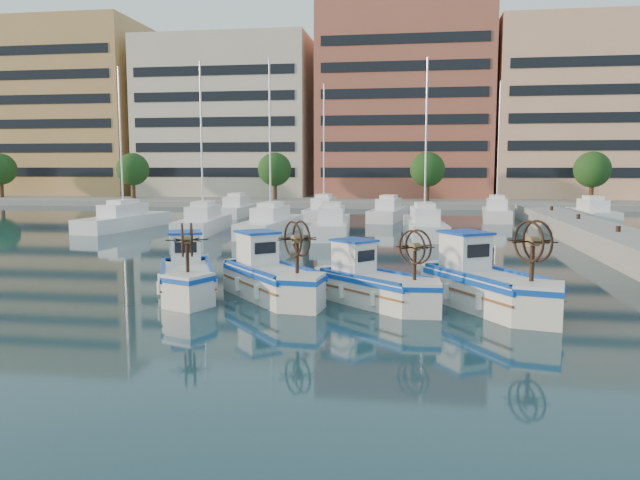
{
  "coord_description": "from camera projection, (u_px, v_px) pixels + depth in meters",
  "views": [
    {
      "loc": [
        2.73,
        -19.66,
        4.51
      ],
      "look_at": [
        -1.15,
        5.57,
        1.5
      ],
      "focal_mm": 35.0,
      "sensor_mm": 36.0,
      "label": 1
    }
  ],
  "objects": [
    {
      "name": "ground",
      "position": [
        329.0,
        306.0,
        20.24
      ],
      "size": [
        300.0,
        300.0,
        0.0
      ],
      "primitive_type": "plane",
      "color": "#1B3E48",
      "rests_on": "ground"
    },
    {
      "name": "yacht_marina",
      "position": [
        337.0,
        219.0,
        47.41
      ],
      "size": [
        38.38,
        22.3,
        11.5
      ],
      "color": "white",
      "rests_on": "ground"
    },
    {
      "name": "fishing_boat_c",
      "position": [
        374.0,
        282.0,
        20.52
      ],
      "size": [
        4.1,
        3.93,
        2.61
      ],
      "rotation": [
        0.0,
        0.0,
        0.84
      ],
      "color": "silver",
      "rests_on": "ground"
    },
    {
      "name": "fishing_boat_d",
      "position": [
        486.0,
        282.0,
        19.92
      ],
      "size": [
        4.09,
        4.92,
        3.0
      ],
      "rotation": [
        0.0,
        0.0,
        0.56
      ],
      "color": "silver",
      "rests_on": "ground"
    },
    {
      "name": "waterfront",
      "position": [
        468.0,
        116.0,
        81.39
      ],
      "size": [
        180.0,
        40.0,
        25.6
      ],
      "color": "gray",
      "rests_on": "ground"
    },
    {
      "name": "fishing_boat_b",
      "position": [
        271.0,
        275.0,
        21.49
      ],
      "size": [
        4.16,
        4.5,
        2.82
      ],
      "rotation": [
        0.0,
        0.0,
        0.69
      ],
      "color": "silver",
      "rests_on": "ground"
    },
    {
      "name": "fishing_boat_a",
      "position": [
        187.0,
        274.0,
        22.04
      ],
      "size": [
        3.22,
        4.52,
        2.73
      ],
      "rotation": [
        0.0,
        0.0,
        0.39
      ],
      "color": "silver",
      "rests_on": "ground"
    }
  ]
}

